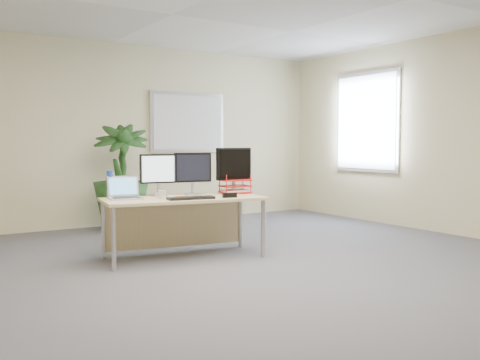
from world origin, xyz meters
TOP-DOWN VIEW (x-y plane):
  - floor at (0.00, 0.00)m, footprint 8.00×8.00m
  - back_wall at (0.00, 4.00)m, footprint 7.00×0.04m
  - whiteboard at (1.20, 3.97)m, footprint 1.30×0.04m
  - window at (3.47, 2.30)m, footprint 0.04×1.30m
  - desk at (-0.17, 1.48)m, footprint 1.78×0.97m
  - floor_plant at (-0.13, 3.41)m, footprint 1.08×1.08m
  - monitor_left at (-0.33, 1.69)m, footprint 0.41×0.19m
  - monitor_right at (0.04, 1.59)m, footprint 0.42×0.19m
  - monitor_dark at (0.51, 1.48)m, footprint 0.47×0.21m
  - laptop at (-0.75, 1.62)m, footprint 0.37×0.33m
  - keyboard at (-0.20, 1.20)m, footprint 0.50×0.24m
  - coffee_mug at (-0.44, 1.37)m, footprint 0.12×0.08m
  - spiral_notebook at (-0.21, 1.39)m, footprint 0.32×0.29m
  - orange_pen at (-0.21, 1.39)m, footprint 0.14×0.01m
  - yellow_highlighter at (-0.06, 1.30)m, footprint 0.12×0.07m
  - water_bottle at (-0.86, 1.76)m, footprint 0.07×0.07m
  - letter_tray at (0.53, 1.49)m, footprint 0.36×0.30m
  - stapler at (0.22, 1.11)m, footprint 0.16×0.07m

SIDE VIEW (x-z plane):
  - floor at x=0.00m, z-range 0.00..0.00m
  - desk at x=-0.17m, z-range 0.19..0.84m
  - spiral_notebook at x=-0.21m, z-range 0.65..0.66m
  - yellow_highlighter at x=-0.06m, z-range 0.65..0.66m
  - keyboard at x=-0.20m, z-range 0.65..0.67m
  - orange_pen at x=-0.21m, z-range 0.66..0.67m
  - stapler at x=0.22m, z-range 0.65..0.70m
  - coffee_mug at x=-0.44m, z-range 0.65..0.74m
  - laptop at x=-0.75m, z-range 0.59..0.82m
  - letter_tray at x=0.53m, z-range 0.64..0.79m
  - floor_plant at x=-0.13m, z-range 0.00..1.50m
  - water_bottle at x=-0.86m, z-range 0.64..0.93m
  - monitor_left at x=-0.33m, z-range 0.68..1.14m
  - monitor_right at x=0.04m, z-range 0.68..1.15m
  - monitor_dark at x=0.51m, z-range 0.69..1.21m
  - back_wall at x=0.00m, z-range 0.00..2.70m
  - whiteboard at x=1.20m, z-range 1.07..2.02m
  - window at x=3.47m, z-range 0.77..2.33m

